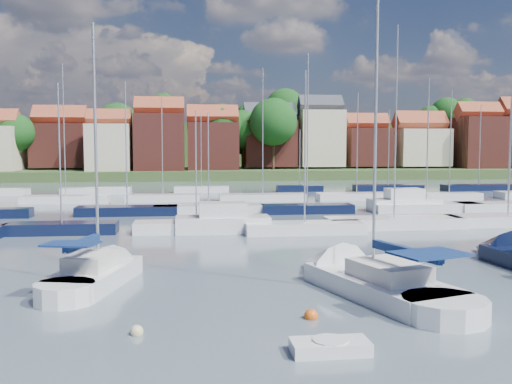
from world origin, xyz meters
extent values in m
plane|color=#475360|center=(0.00, 40.00, 0.00)|extent=(260.00, 260.00, 0.00)
cube|color=silver|center=(-12.16, 4.33, 0.25)|extent=(3.93, 6.47, 1.20)
cone|color=silver|center=(-11.23, 7.99, 0.25)|extent=(3.16, 3.46, 2.52)
cylinder|color=silver|center=(-12.90, 1.41, 0.25)|extent=(3.06, 3.06, 1.20)
cube|color=silver|center=(-12.26, 3.93, 1.20)|extent=(2.33, 2.87, 0.70)
cylinder|color=#B2B2B7|center=(-12.05, 4.74, 6.44)|extent=(0.14, 0.14, 11.18)
cylinder|color=#B2B2B7|center=(-12.47, 3.12, 2.05)|extent=(0.92, 3.28, 0.10)
cube|color=navy|center=(-12.47, 3.12, 2.20)|extent=(1.08, 3.16, 0.35)
cube|color=navy|center=(-12.73, 2.06, 2.35)|extent=(2.44, 1.99, 0.08)
cube|color=silver|center=(0.37, 1.05, 0.25)|extent=(5.44, 8.35, 1.20)
cone|color=silver|center=(-1.11, 5.65, 0.25)|extent=(4.22, 4.57, 3.22)
cylinder|color=silver|center=(1.55, -2.63, 0.25)|extent=(4.05, 4.05, 1.20)
cube|color=silver|center=(0.53, 0.54, 1.20)|extent=(3.13, 3.76, 0.70)
cylinder|color=#B2B2B7|center=(0.20, 1.56, 8.01)|extent=(0.14, 0.14, 14.32)
cylinder|color=#B2B2B7|center=(0.86, -0.48, 2.05)|extent=(1.41, 4.12, 0.10)
cube|color=navy|center=(0.86, -0.48, 2.20)|extent=(1.54, 3.98, 0.35)
cube|color=navy|center=(1.29, -1.81, 2.35)|extent=(3.20, 2.68, 0.08)
cone|color=black|center=(9.98, 9.13, 0.25)|extent=(3.22, 3.67, 2.93)
cube|color=silver|center=(-3.48, -5.43, 0.17)|extent=(2.45, 1.15, 0.48)
cylinder|color=silver|center=(-3.48, -5.43, 0.31)|extent=(1.13, 1.13, 0.31)
sphere|color=beige|center=(-9.61, -2.91, 0.00)|extent=(0.46, 0.46, 0.46)
sphere|color=#D85914|center=(-3.30, -1.83, 0.00)|extent=(0.53, 0.53, 0.53)
sphere|color=#D85914|center=(3.08, -2.26, 0.00)|extent=(0.47, 0.47, 0.47)
sphere|color=beige|center=(1.22, 5.77, 0.00)|extent=(0.43, 0.43, 0.43)
cube|color=black|center=(-17.11, 20.54, 0.35)|extent=(8.01, 2.24, 1.00)
cylinder|color=#B2B2B7|center=(-17.11, 20.54, 5.93)|extent=(0.12, 0.12, 10.16)
cube|color=silver|center=(-7.27, 20.20, 0.35)|extent=(9.22, 2.58, 1.00)
cylinder|color=#B2B2B7|center=(-7.27, 20.20, 4.94)|extent=(0.12, 0.12, 8.18)
cube|color=silver|center=(0.63, 18.61, 0.35)|extent=(8.78, 2.46, 1.00)
cylinder|color=#B2B2B7|center=(0.63, 18.61, 6.38)|extent=(0.12, 0.12, 11.06)
cube|color=silver|center=(8.23, 20.67, 0.35)|extent=(10.79, 3.02, 1.00)
cylinder|color=#B2B2B7|center=(8.23, 20.67, 8.29)|extent=(0.12, 0.12, 14.87)
cube|color=silver|center=(17.98, 21.03, 0.35)|extent=(10.13, 2.84, 1.00)
cylinder|color=#B2B2B7|center=(17.98, 21.03, 5.65)|extent=(0.12, 0.12, 9.59)
cube|color=silver|center=(-5.31, 20.00, 0.50)|extent=(7.00, 2.60, 1.40)
cube|color=silver|center=(-5.31, 20.00, 1.60)|extent=(3.50, 2.20, 1.30)
cube|color=black|center=(-13.55, 31.64, 0.35)|extent=(9.30, 2.60, 1.00)
cylinder|color=#B2B2B7|center=(-13.55, 31.64, 6.59)|extent=(0.12, 0.12, 11.48)
cube|color=silver|center=(-5.94, 32.01, 0.35)|extent=(10.40, 2.91, 1.00)
cylinder|color=#B2B2B7|center=(-5.94, 32.01, 5.24)|extent=(0.12, 0.12, 8.77)
cube|color=black|center=(3.48, 31.28, 0.35)|extent=(8.80, 2.46, 1.00)
cylinder|color=#B2B2B7|center=(3.48, 31.28, 8.01)|extent=(0.12, 0.12, 14.33)
cube|color=silver|center=(15.40, 31.16, 0.35)|extent=(10.73, 3.00, 1.00)
cylinder|color=#B2B2B7|center=(15.40, 31.16, 6.92)|extent=(0.12, 0.12, 12.14)
cube|color=silver|center=(23.82, 30.97, 0.35)|extent=(10.48, 2.93, 1.00)
cylinder|color=#B2B2B7|center=(23.82, 30.97, 5.99)|extent=(0.12, 0.12, 10.28)
cube|color=silver|center=(13.46, 32.00, 0.50)|extent=(7.00, 2.60, 1.40)
cube|color=silver|center=(13.46, 32.00, 1.60)|extent=(3.50, 2.20, 1.30)
cube|color=silver|center=(-21.71, 44.21, 0.35)|extent=(9.71, 2.72, 1.00)
cylinder|color=#B2B2B7|center=(-21.71, 44.21, 8.29)|extent=(0.12, 0.12, 14.88)
cube|color=silver|center=(-10.84, 44.51, 0.35)|extent=(8.49, 2.38, 1.00)
cylinder|color=#B2B2B7|center=(-10.84, 44.51, 6.51)|extent=(0.12, 0.12, 11.31)
cube|color=silver|center=(0.79, 43.78, 0.35)|extent=(10.16, 2.85, 1.00)
cylinder|color=#B2B2B7|center=(0.79, 43.78, 8.15)|extent=(0.12, 0.12, 14.59)
cube|color=silver|center=(12.17, 43.90, 0.35)|extent=(9.53, 2.67, 1.00)
cylinder|color=#B2B2B7|center=(12.17, 43.90, 6.81)|extent=(0.12, 0.12, 11.91)
cube|color=silver|center=(23.16, 42.50, 0.35)|extent=(7.62, 2.13, 1.00)
cylinder|color=#B2B2B7|center=(23.16, 42.50, 6.91)|extent=(0.12, 0.12, 12.13)
cube|color=silver|center=(-20.26, 56.56, 0.35)|extent=(9.24, 2.59, 1.00)
cylinder|color=#B2B2B7|center=(-20.26, 56.56, 7.43)|extent=(0.12, 0.12, 13.17)
cube|color=silver|center=(-6.08, 57.30, 0.35)|extent=(7.57, 2.12, 1.00)
cylinder|color=#B2B2B7|center=(-6.08, 57.30, 5.97)|extent=(0.12, 0.12, 10.24)
cube|color=black|center=(7.88, 57.47, 0.35)|extent=(6.58, 1.84, 1.00)
cylinder|color=#B2B2B7|center=(7.88, 57.47, 4.85)|extent=(0.12, 0.12, 8.01)
cube|color=black|center=(20.94, 57.40, 0.35)|extent=(9.92, 2.78, 1.00)
cylinder|color=#B2B2B7|center=(20.94, 57.40, 6.31)|extent=(0.12, 0.12, 10.92)
cube|color=black|center=(34.28, 56.37, 0.35)|extent=(10.55, 2.95, 1.00)
cylinder|color=#B2B2B7|center=(34.28, 56.37, 6.61)|extent=(0.12, 0.12, 11.51)
cube|color=#3B4D26|center=(0.00, 117.00, 0.30)|extent=(200.00, 70.00, 3.00)
cube|color=#3B4D26|center=(0.00, 142.00, 5.00)|extent=(200.00, 60.00, 14.00)
cube|color=maroon|center=(-33.65, 97.79, 6.56)|extent=(10.37, 9.97, 8.73)
cube|color=#97432C|center=(-33.65, 97.79, 12.20)|extent=(10.57, 5.13, 5.13)
cube|color=beige|center=(-22.74, 89.00, 6.08)|extent=(8.09, 8.80, 8.96)
cube|color=#97432C|center=(-22.74, 89.00, 11.55)|extent=(8.25, 4.00, 4.00)
cube|color=maroon|center=(-13.35, 89.94, 7.08)|extent=(9.36, 10.17, 10.97)
cube|color=#97432C|center=(-13.35, 89.94, 13.72)|extent=(9.54, 4.63, 4.63)
cube|color=maroon|center=(-3.04, 91.65, 6.31)|extent=(9.90, 8.56, 9.42)
cube|color=#97432C|center=(-3.04, 91.65, 12.23)|extent=(10.10, 4.90, 4.90)
cube|color=maroon|center=(9.10, 96.65, 6.95)|extent=(10.59, 8.93, 9.49)
cube|color=#383A42|center=(9.10, 96.65, 12.99)|extent=(10.80, 5.24, 5.24)
cube|color=beige|center=(19.71, 95.80, 8.02)|extent=(9.01, 8.61, 11.65)
cube|color=#383A42|center=(19.71, 95.80, 14.95)|extent=(9.19, 4.46, 4.46)
cube|color=maroon|center=(30.17, 97.00, 6.20)|extent=(9.10, 9.34, 8.00)
cube|color=#97432C|center=(30.17, 97.00, 11.32)|extent=(9.28, 4.50, 4.50)
cube|color=beige|center=(41.95, 96.59, 6.14)|extent=(10.86, 9.59, 7.88)
cube|color=#97432C|center=(41.95, 96.59, 11.41)|extent=(11.07, 5.37, 5.37)
cube|color=maroon|center=(53.76, 93.92, 7.09)|extent=(9.18, 9.96, 10.97)
cube|color=#97432C|center=(53.76, 93.92, 13.70)|extent=(9.36, 4.54, 4.54)
cylinder|color=#382619|center=(56.77, 115.51, 8.51)|extent=(0.50, 0.50, 4.47)
sphere|color=#1A5219|center=(56.77, 115.51, 14.58)|extent=(8.18, 8.18, 8.18)
cylinder|color=#382619|center=(3.46, 95.93, 3.83)|extent=(0.50, 0.50, 4.46)
sphere|color=#1A5219|center=(3.46, 95.93, 9.88)|extent=(8.15, 8.15, 8.15)
cylinder|color=#382619|center=(15.22, 113.68, 8.58)|extent=(0.50, 0.50, 5.15)
sphere|color=#1A5219|center=(15.22, 113.68, 15.56)|extent=(9.41, 9.41, 9.41)
cylinder|color=#382619|center=(-13.54, 116.31, 8.68)|extent=(0.50, 0.50, 4.56)
sphere|color=#1A5219|center=(-13.54, 116.31, 14.87)|extent=(8.34, 8.34, 8.34)
cylinder|color=#382619|center=(-23.24, 105.25, 4.18)|extent=(0.50, 0.50, 5.15)
sphere|color=#1A5219|center=(-23.24, 105.25, 11.17)|extent=(9.42, 9.42, 9.42)
cylinder|color=#382619|center=(-38.67, 107.32, 6.76)|extent=(0.50, 0.50, 3.42)
sphere|color=#1A5219|center=(-38.67, 107.32, 11.40)|extent=(6.26, 6.26, 6.26)
cylinder|color=#382619|center=(13.76, 104.71, 3.48)|extent=(0.50, 0.50, 3.77)
sphere|color=#1A5219|center=(13.76, 104.71, 8.60)|extent=(6.89, 6.89, 6.89)
cylinder|color=#382619|center=(9.05, 90.94, 4.21)|extent=(0.50, 0.50, 5.21)
sphere|color=#1A5219|center=(9.05, 90.94, 11.28)|extent=(9.53, 9.53, 9.53)
cylinder|color=#382619|center=(61.93, 101.62, 3.09)|extent=(0.50, 0.50, 2.97)
sphere|color=#1A5219|center=(61.93, 101.62, 7.12)|extent=(5.44, 5.44, 5.44)
cylinder|color=#382619|center=(-1.15, 93.75, 4.02)|extent=(0.50, 0.50, 4.84)
sphere|color=#1A5219|center=(-1.15, 93.75, 10.59)|extent=(8.85, 8.85, 8.85)
cylinder|color=#382619|center=(52.68, 115.72, 8.17)|extent=(0.50, 0.50, 3.72)
sphere|color=#1A5219|center=(52.68, 115.72, 13.21)|extent=(6.80, 6.80, 6.80)
cylinder|color=#382619|center=(54.05, 94.13, 3.62)|extent=(0.50, 0.50, 4.05)
sphere|color=#1A5219|center=(54.05, 94.13, 9.11)|extent=(7.40, 7.40, 7.40)
cylinder|color=#382619|center=(-40.96, 92.79, 3.60)|extent=(0.50, 0.50, 4.00)
sphere|color=#1A5219|center=(-40.96, 92.79, 9.04)|extent=(7.32, 7.32, 7.32)
cylinder|color=#382619|center=(6.84, 113.29, 7.91)|extent=(0.50, 0.50, 3.93)
sphere|color=#1A5219|center=(6.84, 113.29, 13.24)|extent=(7.19, 7.19, 7.19)
cylinder|color=#382619|center=(30.65, 100.17, 3.51)|extent=(0.50, 0.50, 3.82)
sphere|color=#1A5219|center=(30.65, 100.17, 8.70)|extent=(6.99, 6.99, 6.99)
cylinder|color=#382619|center=(-17.44, 93.12, 3.34)|extent=(0.50, 0.50, 3.48)
sphere|color=#1A5219|center=(-17.44, 93.12, 8.07)|extent=(6.37, 6.37, 6.37)
cylinder|color=#382619|center=(57.51, 102.81, 3.09)|extent=(0.50, 0.50, 2.99)
sphere|color=#1A5219|center=(57.51, 102.81, 7.14)|extent=(5.46, 5.46, 5.46)
cylinder|color=#382619|center=(3.61, 99.04, 3.22)|extent=(0.50, 0.50, 3.25)
sphere|color=#1A5219|center=(3.61, 99.04, 7.63)|extent=(5.94, 5.94, 5.94)
cylinder|color=#382619|center=(-3.05, 100.73, 3.09)|extent=(0.50, 0.50, 2.98)
sphere|color=#1A5219|center=(-3.05, 100.73, 7.14)|extent=(5.46, 5.46, 5.46)
cylinder|color=#382619|center=(64.66, 121.74, 9.36)|extent=(0.50, 0.50, 4.29)
sphere|color=#1A5219|center=(64.66, 121.74, 15.17)|extent=(7.84, 7.84, 7.84)
camera|label=1|loc=(-7.79, -22.29, 6.43)|focal=40.00mm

